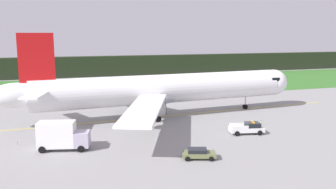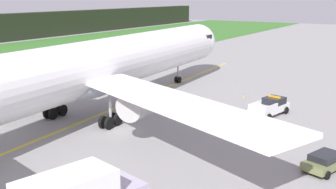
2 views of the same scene
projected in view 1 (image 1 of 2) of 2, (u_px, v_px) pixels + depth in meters
ground at (151, 124)px, 60.53m from camera, size 320.00×320.00×0.00m
grass_verge at (110, 86)px, 104.04m from camera, size 320.00×44.46×0.04m
distant_tree_line at (98, 66)px, 128.77m from camera, size 288.00×4.12×7.34m
taxiway_centerline_main at (164, 116)px, 66.27m from camera, size 75.29×5.20×0.01m
airliner at (161, 89)px, 65.20m from camera, size 57.20×46.59×15.43m
ops_pickup_truck at (248, 128)px, 54.37m from camera, size 5.54×3.08×1.94m
catering_truck at (62, 135)px, 46.65m from camera, size 7.03×4.01×4.01m
staff_car at (198, 153)px, 43.48m from camera, size 4.45×2.96×1.30m
taxiway_edge_light_east at (261, 122)px, 60.98m from camera, size 0.12×0.12×0.51m
taxiway_edge_light_west at (17, 143)px, 49.16m from camera, size 0.12×0.12×0.41m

